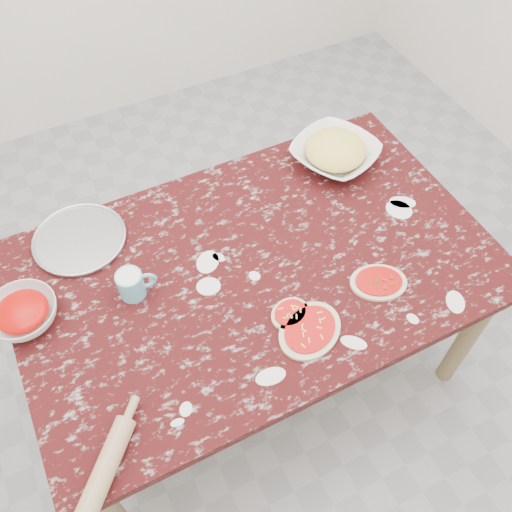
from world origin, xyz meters
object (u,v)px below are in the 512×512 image
object	(u,v)px
sauce_bowl	(23,314)
rolling_pin	(104,473)
flour_mug	(132,284)
worktable	(256,279)
cheese_bowl	(335,154)
pizza_tray	(80,240)

from	to	relation	value
sauce_bowl	rolling_pin	world-z (taller)	sauce_bowl
flour_mug	worktable	bearing A→B (deg)	-10.76
worktable	cheese_bowl	distance (m)	0.60
worktable	rolling_pin	xyz separation A→B (m)	(-0.66, -0.44, 0.11)
sauce_bowl	cheese_bowl	world-z (taller)	cheese_bowl
worktable	flour_mug	bearing A→B (deg)	169.24
cheese_bowl	rolling_pin	size ratio (longest dim) A/B	1.07
sauce_bowl	rolling_pin	size ratio (longest dim) A/B	0.75
cheese_bowl	flour_mug	size ratio (longest dim) A/B	2.47
flour_mug	rolling_pin	xyz separation A→B (m)	(-0.26, -0.51, -0.02)
pizza_tray	rolling_pin	distance (m)	0.82
pizza_tray	sauce_bowl	bearing A→B (deg)	-135.24
worktable	cheese_bowl	world-z (taller)	cheese_bowl
flour_mug	rolling_pin	size ratio (longest dim) A/B	0.43
worktable	pizza_tray	distance (m)	0.63
flour_mug	rolling_pin	bearing A→B (deg)	-116.50
sauce_bowl	worktable	bearing A→B (deg)	-10.26
pizza_tray	rolling_pin	size ratio (longest dim) A/B	1.09
worktable	sauce_bowl	size ratio (longest dim) A/B	7.35
cheese_bowl	rolling_pin	xyz separation A→B (m)	(-1.16, -0.75, -0.01)
sauce_bowl	cheese_bowl	xyz separation A→B (m)	(1.24, 0.18, 0.00)
sauce_bowl	flour_mug	xyz separation A→B (m)	(0.34, -0.06, 0.02)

